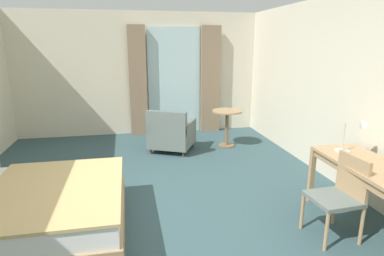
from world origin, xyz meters
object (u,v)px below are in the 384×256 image
(writing_desk, at_px, (375,175))
(round_cafe_table, at_px, (227,120))
(desk_lamp, at_px, (356,132))
(bed, at_px, (15,213))
(armchair_by_window, at_px, (171,134))
(desk_chair, at_px, (340,192))

(writing_desk, distance_m, round_cafe_table, 3.24)
(desk_lamp, bearing_deg, round_cafe_table, 103.38)
(bed, relative_size, desk_lamp, 4.64)
(armchair_by_window, bearing_deg, desk_lamp, -56.44)
(writing_desk, xyz_separation_m, armchair_by_window, (-1.71, 3.09, -0.31))
(writing_desk, height_order, desk_lamp, desk_lamp)
(writing_desk, bearing_deg, desk_lamp, 83.29)
(writing_desk, bearing_deg, round_cafe_table, 100.74)
(armchair_by_window, bearing_deg, desk_chair, -67.05)
(bed, relative_size, desk_chair, 2.42)
(desk_chair, bearing_deg, armchair_by_window, 112.95)
(bed, height_order, desk_chair, bed)
(desk_lamp, bearing_deg, armchair_by_window, 123.56)
(desk_lamp, distance_m, armchair_by_window, 3.25)
(desk_chair, xyz_separation_m, armchair_by_window, (-1.31, 3.10, -0.16))
(bed, xyz_separation_m, round_cafe_table, (3.07, 2.58, 0.24))
(bed, bearing_deg, desk_chair, -10.69)
(writing_desk, bearing_deg, bed, 170.71)
(round_cafe_table, bearing_deg, writing_desk, -79.26)
(desk_lamp, bearing_deg, desk_chair, -134.95)
(bed, bearing_deg, desk_lamp, -2.62)
(armchair_by_window, relative_size, round_cafe_table, 1.40)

